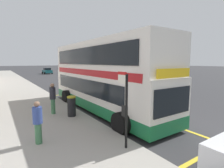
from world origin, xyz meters
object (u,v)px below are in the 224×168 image
at_px(double_decker_bus, 102,79).
at_px(parked_car_teal_kerbside, 47,71).
at_px(parked_car_teal_ahead, 85,75).
at_px(bus_stop_sign, 125,104).
at_px(pedestrian_further_back, 38,121).
at_px(pedestrian_waiting_near_sign, 53,97).
at_px(litter_bin, 72,106).

height_order(double_decker_bus, parked_car_teal_kerbside, double_decker_bus).
relative_size(double_decker_bus, parked_car_teal_ahead, 2.63).
distance_m(bus_stop_sign, parked_car_teal_kerbside, 43.99).
bearing_deg(double_decker_bus, parked_car_teal_ahead, 68.29).
height_order(double_decker_bus, pedestrian_further_back, double_decker_bus).
bearing_deg(pedestrian_further_back, bus_stop_sign, -38.51).
height_order(pedestrian_waiting_near_sign, pedestrian_further_back, pedestrian_waiting_near_sign).
xyz_separation_m(parked_car_teal_kerbside, pedestrian_waiting_near_sign, (-8.63, -37.85, 0.32)).
bearing_deg(parked_car_teal_kerbside, bus_stop_sign, -101.03).
relative_size(pedestrian_waiting_near_sign, pedestrian_further_back, 1.13).
bearing_deg(pedestrian_waiting_near_sign, pedestrian_further_back, -112.94).
bearing_deg(parked_car_teal_kerbside, parked_car_teal_ahead, -85.79).
height_order(parked_car_teal_ahead, litter_bin, parked_car_teal_ahead).
distance_m(pedestrian_waiting_near_sign, pedestrian_further_back, 3.78).
relative_size(bus_stop_sign, parked_car_teal_kerbside, 0.64).
bearing_deg(double_decker_bus, pedestrian_further_back, -145.60).
bearing_deg(pedestrian_waiting_near_sign, parked_car_teal_ahead, 59.98).
distance_m(bus_stop_sign, pedestrian_waiting_near_sign, 5.59).
xyz_separation_m(parked_car_teal_kerbside, litter_bin, (-7.89, -38.87, -0.09)).
distance_m(double_decker_bus, parked_car_teal_kerbside, 38.61).
bearing_deg(pedestrian_further_back, pedestrian_waiting_near_sign, 67.06).
bearing_deg(pedestrian_waiting_near_sign, parked_car_teal_kerbside, 77.16).
distance_m(parked_car_teal_kerbside, pedestrian_further_back, 42.55).
xyz_separation_m(double_decker_bus, pedestrian_further_back, (-4.59, -3.14, -1.06)).
bearing_deg(parked_car_teal_ahead, litter_bin, 62.69).
relative_size(double_decker_bus, litter_bin, 9.80).
xyz_separation_m(pedestrian_waiting_near_sign, pedestrian_further_back, (-1.47, -3.48, -0.12)).
height_order(bus_stop_sign, pedestrian_further_back, bus_stop_sign).
bearing_deg(parked_car_teal_ahead, double_decker_bus, 67.92).
bearing_deg(pedestrian_waiting_near_sign, litter_bin, -54.04).
bearing_deg(double_decker_bus, litter_bin, -164.01).
distance_m(parked_car_teal_kerbside, litter_bin, 39.66).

